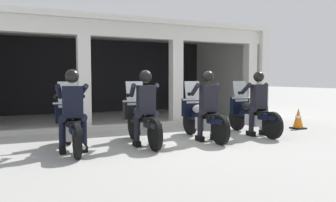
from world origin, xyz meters
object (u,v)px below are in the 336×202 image
Objects in this scene: police_officer_center_right at (208,99)px; police_officer_far_right at (258,98)px; police_officer_center_left at (146,101)px; motorcycle_center_left at (141,120)px; motorcycle_center_right at (201,117)px; traffic_cone_flank at (298,119)px; motorcycle_far_left at (71,124)px; motorcycle_far_right at (250,114)px; police_officer_far_left at (72,103)px.

police_officer_far_right is (1.48, 0.09, 0.00)m from police_officer_center_right.
motorcycle_center_left is at bearing 77.95° from police_officer_center_left.
motorcycle_center_right is 3.25m from traffic_cone_flank.
motorcycle_center_left is at bearing 156.99° from police_officer_center_right.
police_officer_far_right is 2.69× the size of traffic_cone_flank.
motorcycle_far_left is 1.56m from police_officer_center_left.
motorcycle_far_left is at bearing 162.29° from police_officer_far_right.
motorcycle_center_left and motorcycle_center_right have the same top height.
motorcycle_center_right is at bearing -12.56° from motorcycle_center_left.
motorcycle_far_right is at bearing -8.01° from motorcycle_center_right.
police_officer_center_left is at bearing -7.65° from police_officer_far_left.
motorcycle_far_left is at bearing 169.16° from motorcycle_center_right.
motorcycle_center_left is 1.29× the size of police_officer_far_right.
police_officer_center_right reaches higher than motorcycle_far_right.
motorcycle_far_right is 1.77m from traffic_cone_flank.
motorcycle_far_right is (2.97, 0.07, 0.00)m from motorcycle_center_left.
police_officer_far_left is 1.00× the size of police_officer_center_right.
police_officer_center_left is at bearing -102.05° from motorcycle_center_left.
motorcycle_center_left is at bearing 160.26° from police_officer_far_right.
motorcycle_far_left is 4.47m from police_officer_far_right.
motorcycle_center_right is at bearing 167.83° from motorcycle_far_right.
motorcycle_far_left is at bearing 170.17° from motorcycle_center_left.
police_officer_center_left is 2.69× the size of traffic_cone_flank.
police_officer_far_right is (4.45, -0.16, 0.44)m from motorcycle_far_left.
police_officer_center_left is (-0.00, -0.28, 0.44)m from motorcycle_center_left.
motorcycle_center_right is at bearing -1.72° from police_officer_center_left.
motorcycle_far_left is at bearing 165.94° from motorcycle_far_right.
police_officer_center_left is (1.48, 0.05, 0.00)m from police_officer_far_left.
motorcycle_far_left reaches higher than traffic_cone_flank.
police_officer_far_left is at bearing 170.17° from police_officer_center_left.
police_officer_center_right reaches higher than motorcycle_center_right.
motorcycle_far_right is at bearing 74.14° from police_officer_far_right.
police_officer_far_left reaches higher than motorcycle_far_left.
motorcycle_center_right reaches higher than traffic_cone_flank.
motorcycle_center_left is 2.97m from motorcycle_far_right.
police_officer_center_right is at bearing -12.56° from police_officer_center_left.
traffic_cone_flank is (4.72, 0.20, -0.21)m from motorcycle_center_left.
police_officer_far_right reaches higher than motorcycle_far_right.
motorcycle_center_right is 1.49m from motorcycle_far_right.
motorcycle_center_right is 3.46× the size of traffic_cone_flank.
traffic_cone_flank is at bearing -4.71° from police_officer_far_left.
police_officer_far_right is (-0.00, -0.28, 0.44)m from motorcycle_far_right.
motorcycle_center_left is 1.29× the size of police_officer_center_left.
motorcycle_far_left is 3.46× the size of traffic_cone_flank.
police_officer_far_right is at bearing -10.46° from police_officer_center_left.
traffic_cone_flank is (3.24, 0.50, -0.65)m from police_officer_center_right.
motorcycle_center_right is 0.52m from police_officer_center_right.
motorcycle_far_right is at bearing -5.02° from police_officer_center_left.
police_officer_far_left is at bearing 169.58° from motorcycle_far_right.
police_officer_center_left is at bearing 165.73° from police_officer_far_right.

